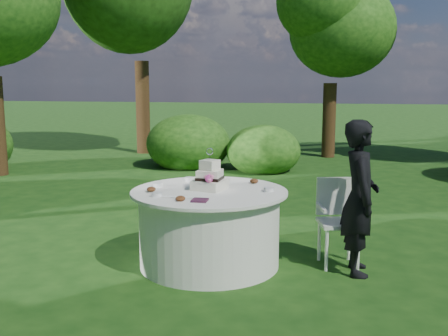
{
  "coord_description": "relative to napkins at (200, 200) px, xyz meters",
  "views": [
    {
      "loc": [
        1.12,
        -4.97,
        1.84
      ],
      "look_at": [
        0.15,
        0.0,
        1.0
      ],
      "focal_mm": 42.0,
      "sensor_mm": 36.0,
      "label": 1
    }
  ],
  "objects": [
    {
      "name": "napkins",
      "position": [
        0.0,
        0.0,
        0.0
      ],
      "size": [
        0.14,
        0.14,
        0.02
      ],
      "primitive_type": "cube",
      "color": "#421C33",
      "rests_on": "table"
    },
    {
      "name": "feather_plume",
      "position": [
        -0.28,
        0.1,
        -0.0
      ],
      "size": [
        0.48,
        0.07,
        0.01
      ],
      "primitive_type": "ellipsoid",
      "color": "white",
      "rests_on": "table"
    },
    {
      "name": "ground",
      "position": [
        -0.02,
        0.48,
        -0.78
      ],
      "size": [
        80.0,
        80.0,
        0.0
      ],
      "primitive_type": "plane",
      "color": "#13360E",
      "rests_on": "ground"
    },
    {
      "name": "chair",
      "position": [
        1.24,
        0.78,
        -0.26
      ],
      "size": [
        0.47,
        0.47,
        0.87
      ],
      "color": "silver",
      "rests_on": "ground"
    },
    {
      "name": "petal_cups",
      "position": [
        -0.12,
        0.4,
        0.02
      ],
      "size": [
        1.02,
        1.05,
        0.05
      ],
      "color": "#562D16",
      "rests_on": "table"
    },
    {
      "name": "table",
      "position": [
        -0.02,
        0.48,
        -0.39
      ],
      "size": [
        1.56,
        1.56,
        0.77
      ],
      "color": "silver",
      "rests_on": "ground"
    },
    {
      "name": "cake",
      "position": [
        -0.02,
        0.52,
        0.1
      ],
      "size": [
        0.36,
        0.36,
        0.42
      ],
      "color": "silver",
      "rests_on": "table"
    },
    {
      "name": "guest",
      "position": [
        1.44,
        0.55,
        -0.03
      ],
      "size": [
        0.4,
        0.57,
        1.49
      ],
      "primitive_type": "imported",
      "rotation": [
        0.0,
        0.0,
        1.65
      ],
      "color": "black",
      "rests_on": "ground"
    },
    {
      "name": "votives",
      "position": [
        -0.2,
        0.54,
        0.01
      ],
      "size": [
        1.25,
        0.92,
        0.04
      ],
      "color": "silver",
      "rests_on": "table"
    }
  ]
}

